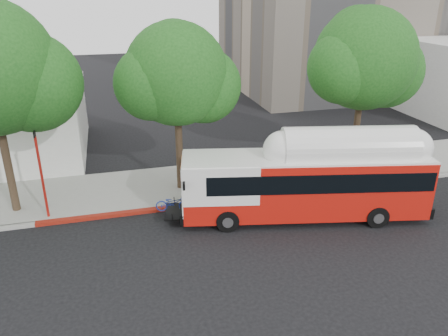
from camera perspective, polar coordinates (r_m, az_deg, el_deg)
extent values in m
plane|color=black|center=(18.40, 0.68, -10.20)|extent=(120.00, 120.00, 0.00)
cube|color=gray|center=(23.94, -3.49, -1.88)|extent=(60.00, 5.00, 0.15)
cube|color=gray|center=(21.65, -2.10, -4.63)|extent=(60.00, 0.30, 0.15)
cube|color=maroon|center=(21.27, -10.03, -5.50)|extent=(10.00, 0.32, 0.16)
cylinder|color=#2D2116|center=(22.08, -26.65, 1.81)|extent=(0.36, 0.36, 6.08)
sphere|color=#174A15|center=(21.21, -23.74, 10.15)|extent=(4.35, 4.35, 4.35)
cylinder|color=#2D2116|center=(22.35, -5.91, 3.52)|extent=(0.36, 0.36, 5.44)
sphere|color=#174A15|center=(21.50, -6.27, 12.13)|extent=(5.00, 5.00, 5.00)
sphere|color=#174A15|center=(22.06, -2.69, 10.70)|extent=(3.75, 3.75, 3.75)
cylinder|color=#2D2116|center=(25.55, 16.96, 5.46)|extent=(0.36, 0.36, 5.76)
sphere|color=#174A15|center=(24.80, 17.91, 13.43)|extent=(5.40, 5.40, 5.40)
sphere|color=#174A15|center=(25.89, 20.33, 11.84)|extent=(4.05, 4.05, 4.05)
cube|color=red|center=(20.18, 10.47, -2.17)|extent=(11.24, 4.57, 2.66)
cube|color=black|center=(20.08, 11.85, -0.70)|extent=(10.18, 4.40, 0.87)
cube|color=white|center=(19.66, 10.74, 1.45)|extent=(11.23, 4.50, 0.09)
cube|color=white|center=(20.09, 15.88, 2.16)|extent=(6.11, 2.99, 0.50)
cube|color=black|center=(20.22, -6.63, -5.64)|extent=(1.05, 1.76, 0.05)
imported|color=navy|center=(20.01, -6.69, -4.53)|extent=(0.86, 1.65, 0.83)
cylinder|color=#AE1A12|center=(21.12, -22.65, -1.38)|extent=(0.12, 0.12, 4.03)
cube|color=black|center=(20.42, -23.52, 4.06)|extent=(0.05, 0.40, 0.25)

